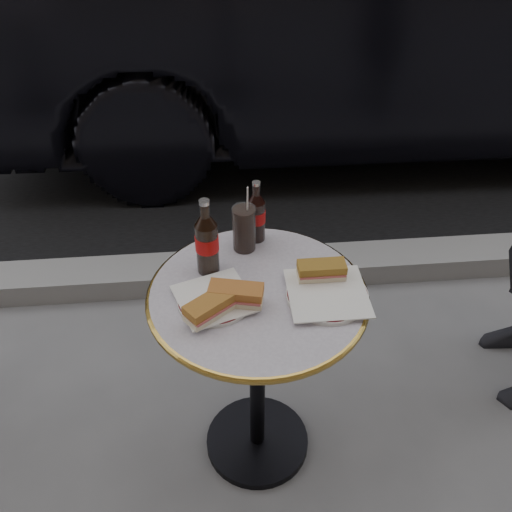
{
  "coord_description": "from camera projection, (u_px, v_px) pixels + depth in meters",
  "views": [
    {
      "loc": [
        -0.11,
        -1.17,
        1.8
      ],
      "look_at": [
        0.0,
        0.05,
        0.82
      ],
      "focal_mm": 40.0,
      "sensor_mm": 36.0,
      "label": 1
    }
  ],
  "objects": [
    {
      "name": "sandwich_left_a",
      "position": [
        211.0,
        308.0,
        1.48
      ],
      "size": [
        0.15,
        0.14,
        0.05
      ],
      "primitive_type": "cube",
      "rotation": [
        0.0,
        0.0,
        0.65
      ],
      "color": "#A26629",
      "rests_on": "plate_left"
    },
    {
      "name": "cola_bottle_left",
      "position": [
        207.0,
        237.0,
        1.58
      ],
      "size": [
        0.07,
        0.07,
        0.24
      ],
      "primitive_type": null,
      "rotation": [
        0.0,
        0.0,
        0.0
      ],
      "color": "black",
      "rests_on": "bistro_table"
    },
    {
      "name": "plate_right",
      "position": [
        327.0,
        295.0,
        1.56
      ],
      "size": [
        0.26,
        0.26,
        0.01
      ],
      "primitive_type": "cylinder",
      "rotation": [
        0.0,
        0.0,
        -0.18
      ],
      "color": "silver",
      "rests_on": "bistro_table"
    },
    {
      "name": "ground",
      "position": [
        257.0,
        443.0,
        2.04
      ],
      "size": [
        80.0,
        80.0,
        0.0
      ],
      "primitive_type": "plane",
      "color": "slate",
      "rests_on": "ground"
    },
    {
      "name": "plate_left",
      "position": [
        214.0,
        300.0,
        1.55
      ],
      "size": [
        0.23,
        0.23,
        0.01
      ],
      "primitive_type": "cylinder",
      "rotation": [
        0.0,
        0.0,
        0.16
      ],
      "color": "silver",
      "rests_on": "bistro_table"
    },
    {
      "name": "asphalt_road",
      "position": [
        213.0,
        21.0,
        5.92
      ],
      "size": [
        40.0,
        8.0,
        0.0
      ],
      "primitive_type": "cube",
      "color": "black",
      "rests_on": "ground"
    },
    {
      "name": "sandwich_right",
      "position": [
        321.0,
        271.0,
        1.6
      ],
      "size": [
        0.13,
        0.06,
        0.05
      ],
      "primitive_type": "cube",
      "rotation": [
        0.0,
        0.0,
        0.0
      ],
      "color": "olive",
      "rests_on": "plate_right"
    },
    {
      "name": "sandwich_left_b",
      "position": [
        236.0,
        295.0,
        1.52
      ],
      "size": [
        0.16,
        0.1,
        0.05
      ],
      "primitive_type": "cube",
      "rotation": [
        0.0,
        0.0,
        -0.23
      ],
      "color": "#AA632B",
      "rests_on": "plate_left"
    },
    {
      "name": "curb",
      "position": [
        240.0,
        271.0,
        2.71
      ],
      "size": [
        40.0,
        0.2,
        0.12
      ],
      "primitive_type": "cube",
      "color": "gray",
      "rests_on": "ground"
    },
    {
      "name": "bistro_table",
      "position": [
        257.0,
        377.0,
        1.81
      ],
      "size": [
        0.62,
        0.62,
        0.73
      ],
      "primitive_type": null,
      "color": "#BAB2C4",
      "rests_on": "ground"
    },
    {
      "name": "cola_glass",
      "position": [
        244.0,
        228.0,
        1.69
      ],
      "size": [
        0.09,
        0.09,
        0.15
      ],
      "primitive_type": "cylinder",
      "rotation": [
        0.0,
        0.0,
        -0.36
      ],
      "color": "black",
      "rests_on": "bistro_table"
    },
    {
      "name": "parked_car",
      "position": [
        391.0,
        10.0,
        3.45
      ],
      "size": [
        1.76,
        4.92,
        1.61
      ],
      "primitive_type": "imported",
      "rotation": [
        0.0,
        0.0,
        1.56
      ],
      "color": "black",
      "rests_on": "ground"
    },
    {
      "name": "cola_bottle_right",
      "position": [
        256.0,
        211.0,
        1.71
      ],
      "size": [
        0.06,
        0.06,
        0.2
      ],
      "primitive_type": null,
      "rotation": [
        0.0,
        0.0,
        0.02
      ],
      "color": "black",
      "rests_on": "bistro_table"
    }
  ]
}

